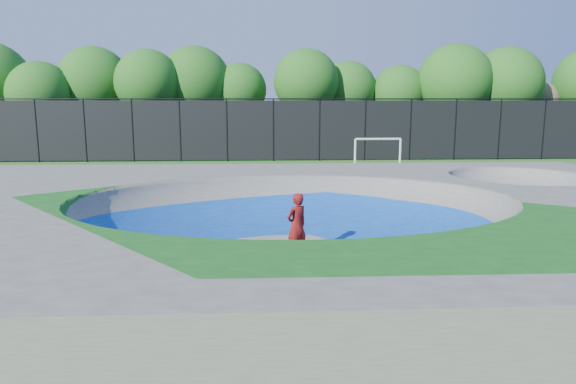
% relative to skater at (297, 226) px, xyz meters
% --- Properties ---
extents(ground, '(120.00, 120.00, 0.00)m').
position_rel_skater_xyz_m(ground, '(-0.08, 0.14, -0.81)').
color(ground, '#2C651C').
rests_on(ground, ground).
extents(skate_deck, '(22.00, 14.00, 1.50)m').
position_rel_skater_xyz_m(skate_deck, '(-0.08, 0.14, -0.06)').
color(skate_deck, gray).
rests_on(skate_deck, ground).
extents(skater, '(0.71, 0.66, 1.62)m').
position_rel_skater_xyz_m(skater, '(0.00, 0.00, 0.00)').
color(skater, red).
rests_on(skater, ground).
extents(skateboard, '(0.70, 0.71, 0.05)m').
position_rel_skater_xyz_m(skateboard, '(0.00, 0.00, -0.79)').
color(skateboard, black).
rests_on(skateboard, ground).
extents(soccer_goal, '(2.72, 0.12, 1.79)m').
position_rel_skater_xyz_m(soccer_goal, '(5.77, 16.65, 0.43)').
color(soccer_goal, silver).
rests_on(soccer_goal, ground).
extents(fence, '(48.09, 0.09, 4.04)m').
position_rel_skater_xyz_m(fence, '(-0.08, 21.14, 1.29)').
color(fence, black).
rests_on(fence, ground).
extents(treeline, '(53.05, 7.13, 8.11)m').
position_rel_skater_xyz_m(treeline, '(-1.63, 26.13, 4.24)').
color(treeline, '#402820').
rests_on(treeline, ground).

